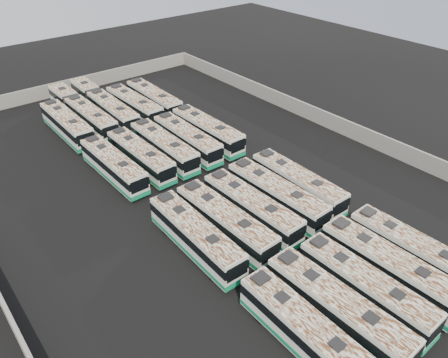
# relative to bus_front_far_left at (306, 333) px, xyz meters

# --- Properties ---
(ground) EXTENTS (140.00, 140.00, 0.00)m
(ground) POSITION_rel_bus_front_far_left_xyz_m (6.66, 20.47, -1.66)
(ground) COLOR black
(ground) RESTS_ON ground
(perimeter_wall) EXTENTS (45.20, 73.20, 2.20)m
(perimeter_wall) POSITION_rel_bus_front_far_left_xyz_m (6.66, 20.47, -0.56)
(perimeter_wall) COLOR slate
(perimeter_wall) RESTS_ON ground
(bus_front_far_left) EXTENTS (2.61, 11.53, 3.24)m
(bus_front_far_left) POSITION_rel_bus_front_far_left_xyz_m (0.00, 0.00, 0.00)
(bus_front_far_left) COLOR silver
(bus_front_far_left) RESTS_ON ground
(bus_front_left) EXTENTS (2.82, 12.07, 3.39)m
(bus_front_left) POSITION_rel_bus_front_far_left_xyz_m (3.27, -0.06, 0.08)
(bus_front_left) COLOR silver
(bus_front_left) RESTS_ON ground
(bus_front_center) EXTENTS (2.57, 11.55, 3.25)m
(bus_front_center) POSITION_rel_bus_front_far_left_xyz_m (6.68, -0.08, 0.00)
(bus_front_center) COLOR silver
(bus_front_center) RESTS_ON ground
(bus_front_right) EXTENTS (2.80, 12.05, 3.38)m
(bus_front_right) POSITION_rel_bus_front_far_left_xyz_m (9.95, 0.01, 0.07)
(bus_front_right) COLOR silver
(bus_front_right) RESTS_ON ground
(bus_front_far_right) EXTENTS (2.68, 11.58, 3.25)m
(bus_front_far_right) POSITION_rel_bus_front_far_left_xyz_m (13.30, -0.22, 0.01)
(bus_front_far_right) COLOR silver
(bus_front_far_right) RESTS_ON ground
(bus_midfront_far_left) EXTENTS (2.79, 11.86, 3.33)m
(bus_midfront_far_left) POSITION_rel_bus_front_far_left_xyz_m (0.03, 13.12, 0.04)
(bus_midfront_far_left) COLOR silver
(bus_midfront_far_left) RESTS_ON ground
(bus_midfront_left) EXTENTS (2.75, 11.97, 3.36)m
(bus_midfront_left) POSITION_rel_bus_front_far_left_xyz_m (3.30, 12.97, 0.06)
(bus_midfront_left) COLOR silver
(bus_midfront_left) RESTS_ON ground
(bus_midfront_center) EXTENTS (2.71, 11.78, 3.31)m
(bus_midfront_center) POSITION_rel_bus_front_far_left_xyz_m (6.70, 13.06, 0.04)
(bus_midfront_center) COLOR silver
(bus_midfront_center) RESTS_ON ground
(bus_midfront_right) EXTENTS (2.82, 12.03, 3.37)m
(bus_midfront_right) POSITION_rel_bus_front_far_left_xyz_m (10.06, 13.06, 0.07)
(bus_midfront_right) COLOR silver
(bus_midfront_right) RESTS_ON ground
(bus_midfront_far_right) EXTENTS (2.64, 11.71, 3.29)m
(bus_midfront_far_right) POSITION_rel_bus_front_far_left_xyz_m (13.35, 13.20, 0.03)
(bus_midfront_far_right) COLOR silver
(bus_midfront_far_right) RESTS_ON ground
(bus_midback_far_left) EXTENTS (2.58, 11.54, 3.24)m
(bus_midback_far_left) POSITION_rel_bus_front_far_left_xyz_m (-0.01, 28.78, 0.00)
(bus_midback_far_left) COLOR silver
(bus_midback_far_left) RESTS_ON ground
(bus_midback_left) EXTENTS (2.56, 11.54, 3.24)m
(bus_midback_left) POSITION_rel_bus_front_far_left_xyz_m (3.41, 28.71, 0.00)
(bus_midback_left) COLOR silver
(bus_midback_left) RESTS_ON ground
(bus_midback_center) EXTENTS (2.64, 11.81, 3.32)m
(bus_midback_center) POSITION_rel_bus_front_far_left_xyz_m (6.69, 28.78, 0.04)
(bus_midback_center) COLOR silver
(bus_midback_center) RESTS_ON ground
(bus_midback_right) EXTENTS (2.67, 11.77, 3.31)m
(bus_midback_right) POSITION_rel_bus_front_far_left_xyz_m (10.00, 28.66, 0.03)
(bus_midback_right) COLOR silver
(bus_midback_right) RESTS_ON ground
(bus_midback_far_right) EXTENTS (2.68, 12.07, 3.39)m
(bus_midback_far_right) POSITION_rel_bus_front_far_left_xyz_m (13.33, 28.86, 0.08)
(bus_midback_far_right) COLOR silver
(bus_midback_far_right) RESTS_ON ground
(bus_back_far_left) EXTENTS (2.59, 11.97, 3.37)m
(bus_back_far_left) POSITION_rel_bus_front_far_left_xyz_m (0.02, 42.05, 0.07)
(bus_back_far_left) COLOR silver
(bus_back_far_left) RESTS_ON ground
(bus_back_left) EXTENTS (2.46, 17.94, 3.25)m
(bus_back_left) POSITION_rel_bus_front_far_left_xyz_m (3.38, 45.06, 0.01)
(bus_back_left) COLOR silver
(bus_back_left) RESTS_ON ground
(bus_back_center) EXTENTS (2.94, 18.27, 3.30)m
(bus_back_center) POSITION_rel_bus_front_far_left_xyz_m (6.74, 45.06, 0.03)
(bus_back_center) COLOR silver
(bus_back_center) RESTS_ON ground
(bus_back_right) EXTENTS (2.76, 11.87, 3.33)m
(bus_back_right) POSITION_rel_bus_front_far_left_xyz_m (10.01, 41.89, 0.05)
(bus_back_right) COLOR silver
(bus_back_right) RESTS_ON ground
(bus_back_far_right) EXTENTS (2.76, 12.04, 3.38)m
(bus_back_far_right) POSITION_rel_bus_front_far_left_xyz_m (13.35, 41.98, 0.07)
(bus_back_far_right) COLOR silver
(bus_back_far_right) RESTS_ON ground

